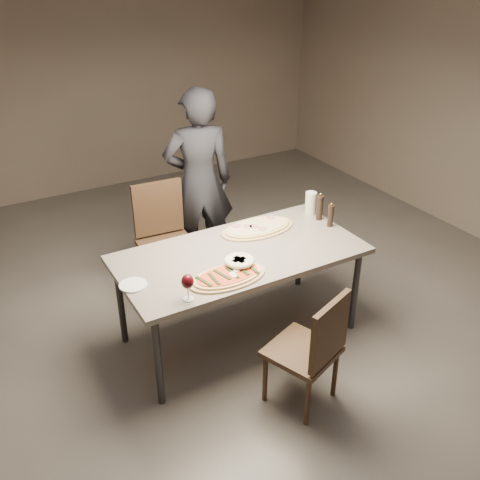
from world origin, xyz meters
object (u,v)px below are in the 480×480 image
zucchini_pizza (228,277)px  diner (199,182)px  pepper_mill_left (320,207)px  chair_near (313,346)px  ham_pizza (258,228)px  dining_table (240,259)px  carafe (311,203)px  bread_basket (239,262)px  chair_far (164,233)px

zucchini_pizza → diner: size_ratio=0.32×
pepper_mill_left → chair_near: (-0.79, -1.02, -0.38)m
ham_pizza → dining_table: bearing=-143.7°
zucchini_pizza → ham_pizza: 0.75m
pepper_mill_left → carafe: (0.00, 0.12, -0.01)m
carafe → chair_near: carafe is taller
pepper_mill_left → diner: diner is taller
zucchini_pizza → bread_basket: size_ratio=2.66×
zucchini_pizza → pepper_mill_left: pepper_mill_left is taller
zucchini_pizza → carafe: carafe is taller
ham_pizza → chair_near: size_ratio=0.72×
dining_table → ham_pizza: ham_pizza is taller
ham_pizza → diner: diner is taller
dining_table → zucchini_pizza: bearing=-132.7°
pepper_mill_left → carafe: bearing=90.0°
pepper_mill_left → chair_far: (-1.06, 0.78, -0.32)m
dining_table → ham_pizza: (0.30, 0.24, 0.07)m
chair_near → chair_far: bearing=77.6°
bread_basket → chair_far: bearing=95.7°
chair_far → diner: (0.44, 0.19, 0.31)m
zucchini_pizza → diner: bearing=50.3°
ham_pizza → chair_near: chair_near is taller
zucchini_pizza → carafe: bearing=5.5°
ham_pizza → chair_far: chair_far is taller
carafe → dining_table: bearing=-161.8°
zucchini_pizza → chair_far: 1.22m
ham_pizza → chair_far: bearing=124.7°
ham_pizza → pepper_mill_left: size_ratio=2.66×
pepper_mill_left → chair_far: size_ratio=0.24×
chair_far → diner: size_ratio=0.57×
bread_basket → diner: bearing=75.9°
ham_pizza → carafe: 0.54m
bread_basket → carafe: (0.94, 0.46, 0.05)m
zucchini_pizza → diner: (0.46, 1.39, 0.09)m
ham_pizza → chair_far: size_ratio=0.64×
zucchini_pizza → pepper_mill_left: 1.16m
pepper_mill_left → diner: size_ratio=0.14×
ham_pizza → carafe: (0.53, 0.03, 0.08)m
ham_pizza → bread_basket: bread_basket is taller
dining_table → chair_near: 0.89m
dining_table → carafe: carafe is taller
bread_basket → chair_near: 0.76m
ham_pizza → diner: bearing=92.9°
bread_basket → pepper_mill_left: (0.94, 0.34, 0.07)m
dining_table → ham_pizza: 0.39m
chair_near → pepper_mill_left: bearing=31.4°
dining_table → carafe: size_ratio=9.41×
pepper_mill_left → dining_table: bearing=-169.7°
pepper_mill_left → chair_near: pepper_mill_left is taller
bread_basket → diner: 1.35m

